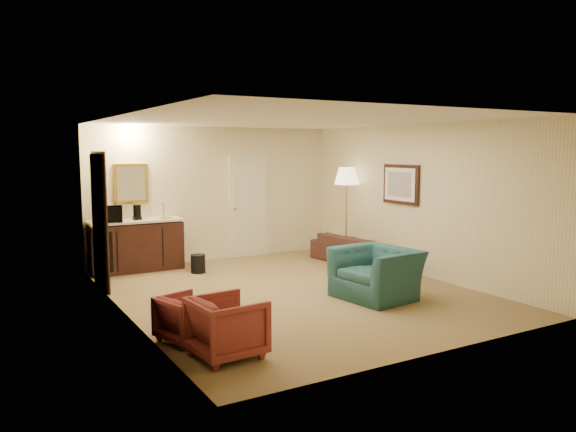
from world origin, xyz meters
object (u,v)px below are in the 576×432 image
Objects in this scene: waste_bin at (198,264)px; wetbar_cabinet at (136,245)px; rose_chair_far at (227,324)px; sofa at (355,245)px; teal_armchair at (376,265)px; rose_chair_near at (187,316)px; coffee_maker at (137,212)px; microwave at (107,212)px; coffee_table at (376,265)px; floor_lamp at (346,214)px.

wetbar_cabinet is at bearing 140.94° from waste_bin.
waste_bin is (1.20, 3.98, -0.19)m from rose_chair_far.
teal_armchair reaches higher than sofa.
teal_armchair reaches higher than wetbar_cabinet.
rose_chair_near is 0.83× the size of rose_chair_far.
coffee_maker reaches higher than wetbar_cabinet.
microwave is at bearing 65.21° from sofa.
wetbar_cabinet is 6.13× the size of coffee_maker.
microwave is (-3.04, 3.55, 0.60)m from teal_armchair.
waste_bin is at bearing -39.06° from wetbar_cabinet.
rose_chair_near is 3.98m from coffee_table.
teal_armchair is at bearing -128.94° from coffee_table.
coffee_maker is at bearing -24.84° from rose_chair_near.
rose_chair_near reaches higher than coffee_table.
coffee_maker is at bearing -12.24° from wetbar_cabinet.
floor_lamp reaches higher than microwave.
teal_armchair is 3.35m from waste_bin.
floor_lamp is (0.59, 1.67, 0.67)m from coffee_table.
sofa is 6.86× the size of coffee_maker.
teal_armchair is at bearing 142.89° from sofa.
teal_armchair is 1.59× the size of rose_chair_far.
coffee_table is at bearing -109.37° from floor_lamp.
floor_lamp reaches higher than rose_chair_far.
wetbar_cabinet reaches higher than waste_bin.
rose_chair_near is 0.32× the size of floor_lamp.
floor_lamp is at bearing -15.33° from wetbar_cabinet.
coffee_table is at bearing 134.20° from teal_armchair.
waste_bin is (0.89, -0.72, -0.30)m from wetbar_cabinet.
microwave reaches higher than rose_chair_far.
wetbar_cabinet reaches higher than coffee_table.
sofa reaches higher than rose_chair_far.
waste_bin is (1.39, 3.30, -0.13)m from rose_chair_near.
rose_chair_far is at bearing -106.74° from waste_bin.
rose_chair_far is 4.75m from coffee_maker.
coffee_maker is (-3.82, 1.05, 0.14)m from floor_lamp.
waste_bin is (-1.65, 2.90, -0.33)m from teal_armchair.
sofa is 3.00m from waste_bin.
wetbar_cabinet is 4.42m from teal_armchair.
rose_chair_far is at bearing 121.24° from sofa.
sofa is 1.42m from coffee_table.
coffee_table reaches higher than waste_bin.
teal_armchair is at bearing -74.05° from rose_chair_far.
coffee_table is 1.77× the size of microwave.
sofa is 5.69× the size of waste_bin.
sofa is 3.14× the size of rose_chair_near.
sofa is (3.80, -1.42, -0.10)m from wetbar_cabinet.
coffee_maker reaches higher than sofa.
coffee_maker is (0.53, 0.06, -0.03)m from microwave.
wetbar_cabinet is at bearing -151.79° from teal_armchair.
teal_armchair reaches higher than rose_chair_far.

